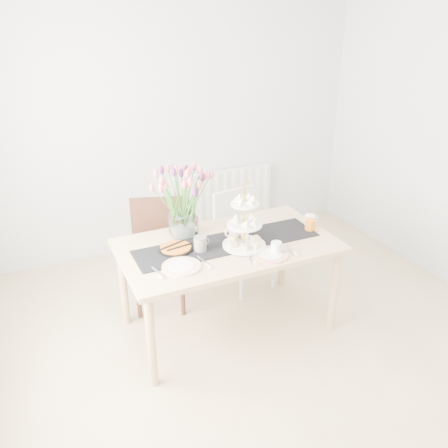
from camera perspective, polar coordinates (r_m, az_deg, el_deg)
name	(u,v)px	position (r m, az deg, el deg)	size (l,w,h in m)	color
room_shell	(294,199)	(2.88, 8.39, 2.96)	(4.50, 4.50, 4.50)	tan
radiator	(221,197)	(5.21, -0.41, 3.27)	(1.20, 0.08, 0.60)	white
dining_table	(228,252)	(3.56, 0.45, -3.45)	(1.60, 0.90, 0.75)	tan
chair_brown	(159,245)	(4.03, -7.84, -2.47)	(0.57, 0.57, 0.91)	#341913
chair_white	(241,231)	(4.27, 2.07, -0.88)	(0.50, 0.50, 0.88)	silver
table_runner	(228,243)	(3.53, 0.45, -2.30)	(1.40, 0.35, 0.01)	black
tulip_vase	(182,192)	(3.52, -5.08, 3.91)	(0.65, 0.65, 0.56)	silver
cake_stand	(244,230)	(3.42, 2.46, -0.76)	(0.32, 0.32, 0.47)	gold
teapot	(237,229)	(3.59, 1.55, -0.58)	(0.22, 0.18, 0.15)	white
cream_jug	(310,220)	(3.86, 10.29, 0.42)	(0.09, 0.09, 0.09)	white
tart_tin	(176,249)	(3.44, -5.84, -2.97)	(0.25, 0.25, 0.03)	black
mug_grey	(200,244)	(3.40, -2.87, -2.41)	(0.09, 0.09, 0.11)	slate
mug_white	(276,248)	(3.38, 6.29, -2.90)	(0.08, 0.08, 0.09)	silver
mug_orange	(310,225)	(3.77, 10.31, -0.11)	(0.08, 0.08, 0.09)	orange
plate_left	(181,267)	(3.22, -5.14, -5.12)	(0.27, 0.27, 0.01)	white
plate_right	(271,255)	(3.38, 5.65, -3.67)	(0.25, 0.25, 0.01)	silver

